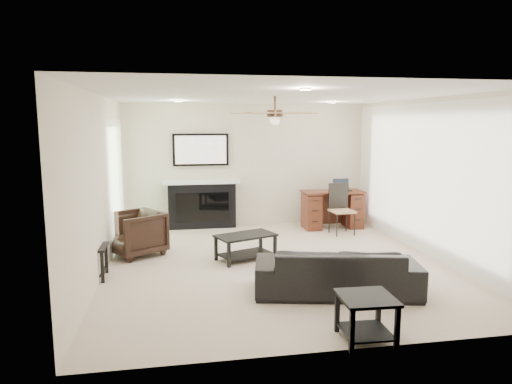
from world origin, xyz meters
The scene contains 10 objects.
room_shell centered at (0.19, 0.08, 1.68)m, with size 5.50×5.54×2.52m.
sofa centered at (0.48, -1.35, 0.29)m, with size 2.01×0.79×0.59m, color black.
armchair centered at (-2.12, 0.80, 0.36)m, with size 0.76×0.79×0.72m, color black.
coffee_table centered at (-0.42, 0.25, 0.20)m, with size 0.90×0.50×0.40m, color black.
end_table_near centered at (0.33, -2.60, 0.23)m, with size 0.52×0.52×0.45m, color black.
end_table_left centered at (-2.67, -0.25, 0.23)m, with size 0.50×0.50×0.45m, color black.
fireplace_unit centered at (-0.95, 2.58, 0.95)m, with size 1.52×0.34×1.91m, color black.
desk centered at (1.65, 2.11, 0.38)m, with size 1.22×0.56×0.76m, color #3C210F.
desk_chair centered at (1.65, 1.56, 0.48)m, with size 0.42×0.44×0.97m, color black.
laptop centered at (1.85, 2.09, 0.88)m, with size 0.33×0.24×0.23m, color black.
Camera 1 is at (-1.46, -6.55, 2.11)m, focal length 32.00 mm.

